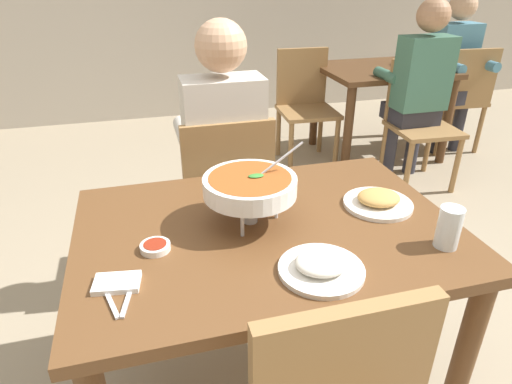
{
  "coord_description": "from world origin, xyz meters",
  "views": [
    {
      "loc": [
        -0.36,
        -1.17,
        1.51
      ],
      "look_at": [
        0.0,
        0.15,
        0.8
      ],
      "focal_mm": 31.11,
      "sensor_mm": 36.0,
      "label": 1
    }
  ],
  "objects_px": {
    "diner_main": "(223,145)",
    "chair_bg_left": "(460,94)",
    "sauce_dish": "(155,247)",
    "chair_bg_middle": "(419,115)",
    "curry_bowl": "(250,186)",
    "chair_bg_right": "(305,100)",
    "patron_bg_middle": "(419,83)",
    "dining_table_far": "(382,84)",
    "patron_bg_left": "(455,64)",
    "appetizer_plate": "(378,201)",
    "chair_diner_main": "(226,193)",
    "drink_glass": "(448,229)",
    "rice_plate": "(321,266)",
    "dining_table_main": "(268,255)"
  },
  "relations": [
    {
      "from": "sauce_dish",
      "to": "appetizer_plate",
      "type": "bearing_deg",
      "value": 5.14
    },
    {
      "from": "chair_diner_main",
      "to": "chair_bg_right",
      "type": "height_order",
      "value": "same"
    },
    {
      "from": "dining_table_far",
      "to": "curry_bowl",
      "type": "bearing_deg",
      "value": -128.89
    },
    {
      "from": "chair_bg_right",
      "to": "appetizer_plate",
      "type": "bearing_deg",
      "value": -104.41
    },
    {
      "from": "chair_diner_main",
      "to": "drink_glass",
      "type": "bearing_deg",
      "value": -63.29
    },
    {
      "from": "rice_plate",
      "to": "chair_bg_middle",
      "type": "bearing_deg",
      "value": 49.64
    },
    {
      "from": "diner_main",
      "to": "patron_bg_middle",
      "type": "height_order",
      "value": "same"
    },
    {
      "from": "diner_main",
      "to": "rice_plate",
      "type": "distance_m",
      "value": 1.02
    },
    {
      "from": "curry_bowl",
      "to": "drink_glass",
      "type": "distance_m",
      "value": 0.61
    },
    {
      "from": "chair_diner_main",
      "to": "appetizer_plate",
      "type": "bearing_deg",
      "value": -59.01
    },
    {
      "from": "chair_bg_right",
      "to": "rice_plate",
      "type": "bearing_deg",
      "value": -110.03
    },
    {
      "from": "chair_bg_left",
      "to": "diner_main",
      "type": "bearing_deg",
      "value": -151.93
    },
    {
      "from": "chair_bg_middle",
      "to": "chair_bg_right",
      "type": "xyz_separation_m",
      "value": [
        -0.66,
        0.61,
        0.0
      ]
    },
    {
      "from": "chair_bg_middle",
      "to": "chair_diner_main",
      "type": "bearing_deg",
      "value": -152.66
    },
    {
      "from": "diner_main",
      "to": "patron_bg_middle",
      "type": "relative_size",
      "value": 1.0
    },
    {
      "from": "sauce_dish",
      "to": "chair_bg_right",
      "type": "relative_size",
      "value": 0.1
    },
    {
      "from": "sauce_dish",
      "to": "chair_bg_middle",
      "type": "relative_size",
      "value": 0.1
    },
    {
      "from": "patron_bg_middle",
      "to": "patron_bg_left",
      "type": "bearing_deg",
      "value": 36.07
    },
    {
      "from": "dining_table_main",
      "to": "drink_glass",
      "type": "relative_size",
      "value": 9.4
    },
    {
      "from": "curry_bowl",
      "to": "chair_bg_left",
      "type": "distance_m",
      "value": 3.06
    },
    {
      "from": "dining_table_far",
      "to": "chair_bg_right",
      "type": "bearing_deg",
      "value": 174.71
    },
    {
      "from": "dining_table_main",
      "to": "curry_bowl",
      "type": "xyz_separation_m",
      "value": [
        -0.05,
        0.05,
        0.24
      ]
    },
    {
      "from": "dining_table_far",
      "to": "patron_bg_left",
      "type": "distance_m",
      "value": 0.65
    },
    {
      "from": "chair_bg_middle",
      "to": "patron_bg_middle",
      "type": "distance_m",
      "value": 0.24
    },
    {
      "from": "drink_glass",
      "to": "patron_bg_left",
      "type": "height_order",
      "value": "patron_bg_left"
    },
    {
      "from": "patron_bg_left",
      "to": "patron_bg_middle",
      "type": "height_order",
      "value": "same"
    },
    {
      "from": "curry_bowl",
      "to": "rice_plate",
      "type": "height_order",
      "value": "curry_bowl"
    },
    {
      "from": "appetizer_plate",
      "to": "patron_bg_middle",
      "type": "xyz_separation_m",
      "value": [
        1.17,
        1.54,
        -0.02
      ]
    },
    {
      "from": "chair_bg_left",
      "to": "chair_bg_middle",
      "type": "xyz_separation_m",
      "value": [
        -0.68,
        -0.42,
        0.0
      ]
    },
    {
      "from": "rice_plate",
      "to": "sauce_dish",
      "type": "height_order",
      "value": "rice_plate"
    },
    {
      "from": "chair_diner_main",
      "to": "patron_bg_left",
      "type": "distance_m",
      "value": 2.62
    },
    {
      "from": "curry_bowl",
      "to": "patron_bg_middle",
      "type": "bearing_deg",
      "value": 43.03
    },
    {
      "from": "rice_plate",
      "to": "chair_bg_middle",
      "type": "height_order",
      "value": "chair_bg_middle"
    },
    {
      "from": "diner_main",
      "to": "appetizer_plate",
      "type": "relative_size",
      "value": 5.46
    },
    {
      "from": "diner_main",
      "to": "rice_plate",
      "type": "relative_size",
      "value": 5.46
    },
    {
      "from": "patron_bg_left",
      "to": "chair_bg_middle",
      "type": "bearing_deg",
      "value": -141.39
    },
    {
      "from": "curry_bowl",
      "to": "chair_bg_right",
      "type": "distance_m",
      "value": 2.37
    },
    {
      "from": "diner_main",
      "to": "chair_bg_left",
      "type": "distance_m",
      "value": 2.62
    },
    {
      "from": "chair_bg_left",
      "to": "patron_bg_middle",
      "type": "bearing_deg",
      "value": -150.59
    },
    {
      "from": "chair_bg_left",
      "to": "chair_bg_right",
      "type": "distance_m",
      "value": 1.35
    },
    {
      "from": "curry_bowl",
      "to": "patron_bg_left",
      "type": "xyz_separation_m",
      "value": [
        2.29,
        2.01,
        -0.13
      ]
    },
    {
      "from": "rice_plate",
      "to": "patron_bg_middle",
      "type": "relative_size",
      "value": 0.18
    },
    {
      "from": "sauce_dish",
      "to": "dining_table_far",
      "type": "xyz_separation_m",
      "value": [
        1.97,
        2.14,
        -0.14
      ]
    },
    {
      "from": "chair_diner_main",
      "to": "curry_bowl",
      "type": "bearing_deg",
      "value": -94.13
    },
    {
      "from": "appetizer_plate",
      "to": "dining_table_far",
      "type": "relative_size",
      "value": 0.24
    },
    {
      "from": "chair_diner_main",
      "to": "sauce_dish",
      "type": "height_order",
      "value": "chair_diner_main"
    },
    {
      "from": "curry_bowl",
      "to": "chair_bg_right",
      "type": "xyz_separation_m",
      "value": [
        1.01,
        2.11,
        -0.36
      ]
    },
    {
      "from": "appetizer_plate",
      "to": "chair_bg_right",
      "type": "distance_m",
      "value": 2.21
    },
    {
      "from": "appetizer_plate",
      "to": "chair_bg_middle",
      "type": "xyz_separation_m",
      "value": [
        1.21,
        1.52,
        -0.26
      ]
    },
    {
      "from": "chair_bg_left",
      "to": "chair_bg_middle",
      "type": "height_order",
      "value": "same"
    }
  ]
}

